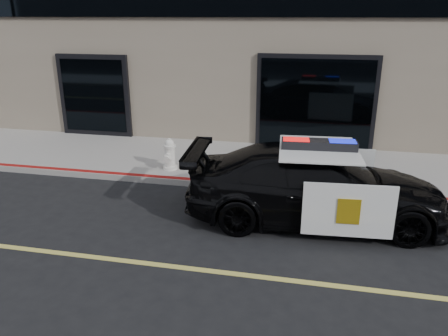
# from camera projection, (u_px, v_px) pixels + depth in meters

# --- Properties ---
(ground) EXTENTS (120.00, 120.00, 0.00)m
(ground) POSITION_uv_depth(u_px,v_px,m) (369.00, 290.00, 6.61)
(ground) COLOR black
(ground) RESTS_ON ground
(sidewalk_n) EXTENTS (60.00, 3.50, 0.15)m
(sidewalk_n) POSITION_uv_depth(u_px,v_px,m) (349.00, 170.00, 11.42)
(sidewalk_n) COLOR gray
(sidewalk_n) RESTS_ON ground
(police_car) EXTENTS (2.81, 5.42, 1.68)m
(police_car) POSITION_uv_depth(u_px,v_px,m) (316.00, 185.00, 8.62)
(police_car) COLOR black
(police_car) RESTS_ON ground
(fire_hydrant) EXTENTS (0.37, 0.51, 0.82)m
(fire_hydrant) POSITION_uv_depth(u_px,v_px,m) (170.00, 155.00, 11.17)
(fire_hydrant) COLOR white
(fire_hydrant) RESTS_ON sidewalk_n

